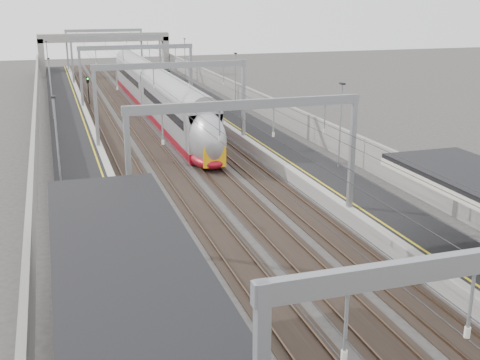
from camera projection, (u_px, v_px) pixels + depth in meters
platform_left at (76, 145)px, 52.02m from camera, size 4.00×120.00×1.00m
platform_right at (251, 133)px, 56.66m from camera, size 4.00×120.00×1.00m
tracks at (167, 143)px, 54.47m from camera, size 11.40×140.00×0.20m
overhead_line at (152, 68)px, 58.73m from camera, size 13.00×140.00×6.60m
overbridge at (105, 43)px, 103.09m from camera, size 22.00×2.20×6.90m
wall_left at (36, 135)px, 50.77m from camera, size 0.30×120.00×3.20m
wall_right at (283, 119)px, 57.27m from camera, size 0.30×120.00×3.20m
train at (158, 98)px, 65.80m from camera, size 2.77×50.51×4.38m
signal_green at (88, 85)px, 73.53m from camera, size 0.32×0.32×3.48m
signal_red_near at (153, 80)px, 78.36m from camera, size 0.32×0.32×3.48m
signal_red_far at (169, 79)px, 79.32m from camera, size 0.32×0.32×3.48m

